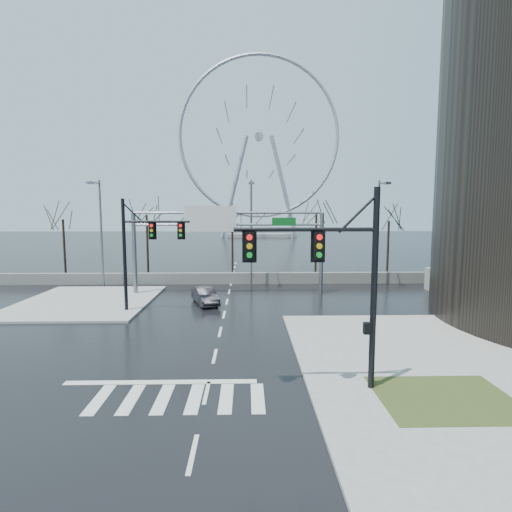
{
  "coord_description": "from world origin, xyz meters",
  "views": [
    {
      "loc": [
        1.61,
        -19.03,
        7.05
      ],
      "look_at": [
        2.23,
        8.73,
        4.0
      ],
      "focal_mm": 28.0,
      "sensor_mm": 36.0,
      "label": 1
    }
  ],
  "objects_px": {
    "signal_mast_far": "(140,244)",
    "ferris_wheel": "(259,144)",
    "signal_mast_near": "(340,270)",
    "sign_gantry": "(224,234)",
    "car": "(205,296)"
  },
  "relations": [
    {
      "from": "sign_gantry",
      "to": "car",
      "type": "bearing_deg",
      "value": -108.8
    },
    {
      "from": "signal_mast_far",
      "to": "sign_gantry",
      "type": "relative_size",
      "value": 0.49
    },
    {
      "from": "car",
      "to": "ferris_wheel",
      "type": "bearing_deg",
      "value": 65.17
    },
    {
      "from": "signal_mast_far",
      "to": "car",
      "type": "xyz_separation_m",
      "value": [
        4.23,
        2.29,
        -4.19
      ]
    },
    {
      "from": "signal_mast_near",
      "to": "sign_gantry",
      "type": "height_order",
      "value": "signal_mast_near"
    },
    {
      "from": "signal_mast_far",
      "to": "ferris_wheel",
      "type": "bearing_deg",
      "value": 82.8
    },
    {
      "from": "signal_mast_near",
      "to": "ferris_wheel",
      "type": "relative_size",
      "value": 0.16
    },
    {
      "from": "ferris_wheel",
      "to": "signal_mast_near",
      "type": "bearing_deg",
      "value": -89.92
    },
    {
      "from": "signal_mast_near",
      "to": "signal_mast_far",
      "type": "distance_m",
      "value": 17.03
    },
    {
      "from": "signal_mast_near",
      "to": "car",
      "type": "bearing_deg",
      "value": 113.9
    },
    {
      "from": "car",
      "to": "signal_mast_far",
      "type": "bearing_deg",
      "value": -171.83
    },
    {
      "from": "signal_mast_near",
      "to": "ferris_wheel",
      "type": "xyz_separation_m",
      "value": [
        -0.14,
        99.04,
        21.26
      ]
    },
    {
      "from": "signal_mast_near",
      "to": "sign_gantry",
      "type": "relative_size",
      "value": 0.49
    },
    {
      "from": "signal_mast_near",
      "to": "sign_gantry",
      "type": "distance_m",
      "value": 19.79
    },
    {
      "from": "signal_mast_far",
      "to": "sign_gantry",
      "type": "distance_m",
      "value": 8.14
    }
  ]
}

